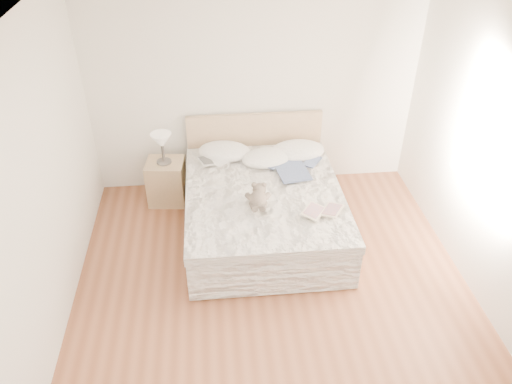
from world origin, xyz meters
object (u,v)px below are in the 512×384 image
Objects in this scene: photo_book at (213,161)px; teddy_bear at (258,204)px; childrens_book at (323,211)px; nightstand at (167,182)px; bed at (263,207)px; table_lamp at (162,142)px.

photo_book is 1.04× the size of teddy_bear.
photo_book is at bearing 169.48° from childrens_book.
teddy_bear is (1.03, -1.09, 0.37)m from nightstand.
teddy_bear is at bearing -46.61° from nightstand.
teddy_bear is (-0.10, -0.41, 0.34)m from bed.
bed is at bearing 80.02° from teddy_bear.
photo_book is (0.59, -0.14, 0.35)m from nightstand.
nightstand is 0.70m from photo_book.
bed is 5.50× the size of childrens_book.
nightstand is 1.62× the size of photo_book.
bed reaches higher than nightstand.
photo_book is at bearing 118.70° from teddy_bear.
teddy_bear is at bearing -158.79° from childrens_book.
bed reaches higher than teddy_bear.
photo_book is (-0.54, 0.54, 0.32)m from bed.
table_lamp is 1.51m from teddy_bear.
photo_book is 1.56m from childrens_book.
teddy_bear is (1.03, -1.09, -0.19)m from table_lamp.
bed is 0.83m from photo_book.
childrens_book is at bearing -65.72° from photo_book.
table_lamp reaches higher than childrens_book.
nightstand is at bearing 137.20° from teddy_bear.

